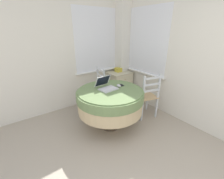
{
  "coord_description": "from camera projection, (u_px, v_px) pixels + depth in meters",
  "views": [
    {
      "loc": [
        -0.63,
        -0.3,
        1.75
      ],
      "look_at": [
        0.92,
        1.83,
        0.68
      ],
      "focal_mm": 24.0,
      "sensor_mm": 36.0,
      "label": 1
    }
  ],
  "objects": [
    {
      "name": "corner_room_shell",
      "position": [
        123.0,
        56.0,
        2.77
      ],
      "size": [
        4.33,
        4.75,
        2.55
      ],
      "color": "white",
      "rests_on": "ground_plane"
    },
    {
      "name": "round_dining_table",
      "position": [
        110.0,
        99.0,
        2.69
      ],
      "size": [
        1.19,
        1.19,
        0.75
      ],
      "color": "#4C3D2D",
      "rests_on": "ground_plane"
    },
    {
      "name": "laptop",
      "position": [
        106.0,
        86.0,
        2.67
      ],
      "size": [
        0.34,
        0.36,
        0.22
      ],
      "color": "silver",
      "rests_on": "round_dining_table"
    },
    {
      "name": "computer_mouse",
      "position": [
        119.0,
        86.0,
        2.75
      ],
      "size": [
        0.06,
        0.1,
        0.05
      ],
      "color": "silver",
      "rests_on": "round_dining_table"
    },
    {
      "name": "cell_phone",
      "position": [
        121.0,
        85.0,
        2.84
      ],
      "size": [
        0.07,
        0.12,
        0.01
      ],
      "color": "black",
      "rests_on": "round_dining_table"
    },
    {
      "name": "dining_chair_near_back_window",
      "position": [
        96.0,
        89.0,
        3.46
      ],
      "size": [
        0.45,
        0.45,
        0.95
      ],
      "color": "tan",
      "rests_on": "ground_plane"
    },
    {
      "name": "dining_chair_near_right_window",
      "position": [
        147.0,
        96.0,
        3.08
      ],
      "size": [
        0.49,
        0.49,
        0.95
      ],
      "color": "tan",
      "rests_on": "ground_plane"
    },
    {
      "name": "corner_cabinet",
      "position": [
        119.0,
        85.0,
        4.02
      ],
      "size": [
        0.59,
        0.49,
        0.7
      ],
      "color": "beige",
      "rests_on": "ground_plane"
    },
    {
      "name": "storage_box",
      "position": [
        118.0,
        70.0,
        3.9
      ],
      "size": [
        0.15,
        0.14,
        0.11
      ],
      "color": "gold",
      "rests_on": "corner_cabinet"
    }
  ]
}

